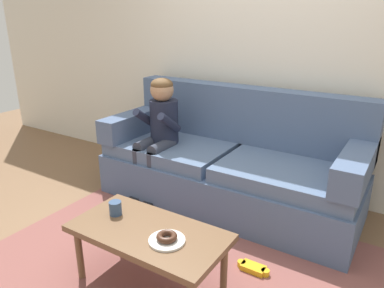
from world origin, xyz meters
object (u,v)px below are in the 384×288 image
object	(u,v)px
mug	(115,208)
toy_controller	(253,269)
couch	(230,165)
donut	(167,237)
person_child	(159,127)
coffee_table	(149,236)

from	to	relation	value
mug	toy_controller	distance (m)	1.00
couch	donut	xyz separation A→B (m)	(0.25, -1.31, 0.08)
couch	donut	size ratio (longest dim) A/B	18.75
person_child	donut	size ratio (longest dim) A/B	9.18
coffee_table	mug	world-z (taller)	mug
couch	mug	world-z (taller)	couch
couch	coffee_table	xyz separation A→B (m)	(0.09, -1.27, 0.00)
donut	coffee_table	bearing A→B (deg)	167.23
coffee_table	donut	bearing A→B (deg)	-12.77
coffee_table	mug	size ratio (longest dim) A/B	10.66
coffee_table	person_child	distance (m)	1.31
couch	toy_controller	size ratio (longest dim) A/B	9.96
donut	mug	distance (m)	0.46
person_child	mug	xyz separation A→B (m)	(0.42, -1.03, -0.22)
toy_controller	donut	bearing A→B (deg)	-106.42
person_child	donut	bearing A→B (deg)	-51.31
mug	couch	bearing A→B (deg)	80.73
couch	person_child	bearing A→B (deg)	-160.94
donut	toy_controller	bearing A→B (deg)	56.52
donut	mug	bearing A→B (deg)	171.63
mug	person_child	bearing A→B (deg)	112.25
couch	coffee_table	bearing A→B (deg)	-86.07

